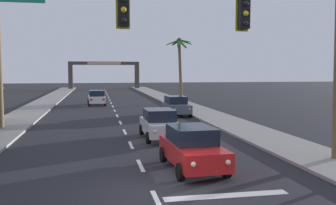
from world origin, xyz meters
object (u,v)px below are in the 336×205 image
at_px(traffic_signal_mast, 246,34).
at_px(sedan_lead_at_stop_bar, 192,148).
at_px(sedan_parked_nearest_kerb, 176,106).
at_px(palm_right_third, 180,56).
at_px(town_gateway_arch, 104,71).
at_px(sedan_third_in_queue, 160,124).
at_px(sedan_oncoming_far, 97,98).

xyz_separation_m(traffic_signal_mast, sedan_lead_at_stop_bar, (-0.97, 2.91, -4.18)).
xyz_separation_m(sedan_lead_at_stop_bar, sedan_parked_nearest_kerb, (3.11, 17.55, 0.00)).
height_order(traffic_signal_mast, palm_right_third, palm_right_third).
xyz_separation_m(palm_right_third, town_gateway_arch, (-8.06, 37.36, -1.77)).
bearing_deg(sedan_third_in_queue, sedan_parked_nearest_kerb, 73.05).
distance_m(sedan_lead_at_stop_bar, town_gateway_arch, 66.88).
xyz_separation_m(sedan_oncoming_far, town_gateway_arch, (1.71, 37.91, 2.98)).
distance_m(traffic_signal_mast, palm_right_third, 32.75).
height_order(sedan_third_in_queue, town_gateway_arch, town_gateway_arch).
bearing_deg(palm_right_third, sedan_third_in_queue, -105.51).
bearing_deg(sedan_parked_nearest_kerb, sedan_third_in_queue, -106.95).
bearing_deg(sedan_oncoming_far, sedan_third_in_queue, -80.93).
height_order(sedan_third_in_queue, sedan_oncoming_far, same).
xyz_separation_m(sedan_parked_nearest_kerb, town_gateway_arch, (-5.06, 49.24, 2.98)).
bearing_deg(sedan_parked_nearest_kerb, town_gateway_arch, 95.86).
xyz_separation_m(sedan_oncoming_far, sedan_parked_nearest_kerb, (6.77, -11.32, 0.00)).
xyz_separation_m(sedan_lead_at_stop_bar, palm_right_third, (6.11, 29.43, 4.75)).
relative_size(traffic_signal_mast, sedan_oncoming_far, 2.60).
height_order(sedan_oncoming_far, palm_right_third, palm_right_third).
height_order(sedan_third_in_queue, palm_right_third, palm_right_third).
relative_size(sedan_third_in_queue, sedan_parked_nearest_kerb, 1.00).
distance_m(sedan_third_in_queue, sedan_parked_nearest_kerb, 11.18).
xyz_separation_m(sedan_third_in_queue, sedan_parked_nearest_kerb, (3.26, 10.69, 0.00)).
bearing_deg(town_gateway_arch, traffic_signal_mast, -87.60).
bearing_deg(palm_right_third, town_gateway_arch, 102.18).
bearing_deg(town_gateway_arch, sedan_oncoming_far, -92.59).
bearing_deg(traffic_signal_mast, town_gateway_arch, 92.40).
height_order(traffic_signal_mast, town_gateway_arch, traffic_signal_mast).
xyz_separation_m(sedan_lead_at_stop_bar, town_gateway_arch, (-1.95, 66.79, 2.98)).
height_order(palm_right_third, town_gateway_arch, palm_right_third).
bearing_deg(town_gateway_arch, sedan_third_in_queue, -88.28).
distance_m(sedan_third_in_queue, palm_right_third, 23.90).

